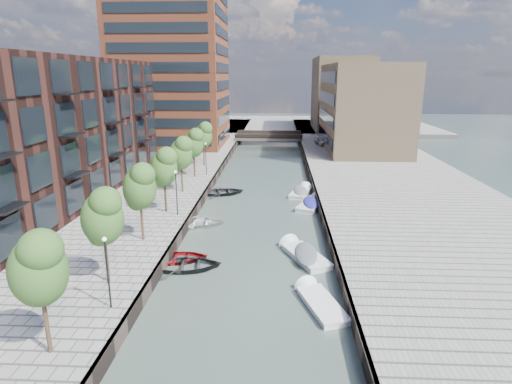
# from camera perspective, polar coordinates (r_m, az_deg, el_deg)

# --- Properties ---
(water) EXTENTS (300.00, 300.00, 0.00)m
(water) POSITION_cam_1_polar(r_m,az_deg,el_deg) (54.23, 0.93, 1.17)
(water) COLOR #38473F
(water) RESTS_ON ground
(quay_right) EXTENTS (20.00, 140.00, 1.00)m
(quay_right) POSITION_cam_1_polar(r_m,az_deg,el_deg) (55.89, 17.56, 1.40)
(quay_right) COLOR gray
(quay_right) RESTS_ON ground
(quay_wall_left) EXTENTS (0.25, 140.00, 1.00)m
(quay_wall_left) POSITION_cam_1_polar(r_m,az_deg,el_deg) (54.66, -5.48, 1.75)
(quay_wall_left) COLOR #332823
(quay_wall_left) RESTS_ON ground
(quay_wall_right) EXTENTS (0.25, 140.00, 1.00)m
(quay_wall_right) POSITION_cam_1_polar(r_m,az_deg,el_deg) (54.24, 7.38, 1.59)
(quay_wall_right) COLOR #332823
(quay_wall_right) RESTS_ON ground
(far_closure) EXTENTS (80.00, 40.00, 1.00)m
(far_closure) POSITION_cam_1_polar(r_m,az_deg,el_deg) (113.27, 2.05, 8.91)
(far_closure) COLOR gray
(far_closure) RESTS_ON ground
(apartment_block) EXTENTS (8.00, 38.00, 14.00)m
(apartment_block) POSITION_cam_1_polar(r_m,az_deg,el_deg) (48.11, -24.30, 7.69)
(apartment_block) COLOR black
(apartment_block) RESTS_ON quay_left
(tower) EXTENTS (18.00, 18.00, 30.00)m
(tower) POSITION_cam_1_polar(r_m,az_deg,el_deg) (79.83, -11.18, 17.05)
(tower) COLOR brown
(tower) RESTS_ON quay_left
(tan_block_near) EXTENTS (12.00, 25.00, 14.00)m
(tan_block_near) POSITION_cam_1_polar(r_m,az_deg,el_deg) (76.04, 13.95, 10.95)
(tan_block_near) COLOR tan
(tan_block_near) RESTS_ON quay_right
(tan_block_far) EXTENTS (12.00, 20.00, 16.00)m
(tan_block_far) POSITION_cam_1_polar(r_m,az_deg,el_deg) (101.61, 11.26, 12.69)
(tan_block_far) COLOR tan
(tan_block_far) RESTS_ON quay_right
(bridge) EXTENTS (13.00, 6.00, 1.30)m
(bridge) POSITION_cam_1_polar(r_m,az_deg,el_deg) (85.39, 1.72, 7.37)
(bridge) COLOR gray
(bridge) RESTS_ON ground
(tree_0) EXTENTS (2.50, 2.50, 5.95)m
(tree_0) POSITION_cam_1_polar(r_m,az_deg,el_deg) (21.10, -27.05, -8.80)
(tree_0) COLOR #382619
(tree_0) RESTS_ON quay_left
(tree_1) EXTENTS (2.50, 2.50, 5.95)m
(tree_1) POSITION_cam_1_polar(r_m,az_deg,el_deg) (26.93, -19.82, -2.91)
(tree_1) COLOR #382619
(tree_1) RESTS_ON quay_left
(tree_2) EXTENTS (2.50, 2.50, 5.95)m
(tree_2) POSITION_cam_1_polar(r_m,az_deg,el_deg) (33.22, -15.28, 0.85)
(tree_2) COLOR #382619
(tree_2) RESTS_ON quay_left
(tree_3) EXTENTS (2.50, 2.50, 5.95)m
(tree_3) POSITION_cam_1_polar(r_m,az_deg,el_deg) (39.75, -12.21, 3.39)
(tree_3) COLOR #382619
(tree_3) RESTS_ON quay_left
(tree_4) EXTENTS (2.50, 2.50, 5.95)m
(tree_4) POSITION_cam_1_polar(r_m,az_deg,el_deg) (46.42, -10.00, 5.21)
(tree_4) COLOR #382619
(tree_4) RESTS_ON quay_left
(tree_5) EXTENTS (2.50, 2.50, 5.95)m
(tree_5) POSITION_cam_1_polar(r_m,az_deg,el_deg) (53.17, -8.34, 6.56)
(tree_5) COLOR #382619
(tree_5) RESTS_ON quay_left
(tree_6) EXTENTS (2.50, 2.50, 5.95)m
(tree_6) POSITION_cam_1_polar(r_m,az_deg,el_deg) (59.98, -7.05, 7.60)
(tree_6) COLOR #382619
(tree_6) RESTS_ON quay_left
(lamp_0) EXTENTS (0.24, 0.24, 4.12)m
(lamp_0) POSITION_cam_1_polar(r_m,az_deg,el_deg) (24.50, -19.26, -9.19)
(lamp_0) COLOR black
(lamp_0) RESTS_ON quay_left
(lamp_1) EXTENTS (0.24, 0.24, 4.12)m
(lamp_1) POSITION_cam_1_polar(r_m,az_deg,el_deg) (38.90, -10.59, 0.50)
(lamp_1) COLOR black
(lamp_1) RESTS_ON quay_left
(lamp_2) EXTENTS (0.24, 0.24, 4.12)m
(lamp_2) POSITION_cam_1_polar(r_m,az_deg,el_deg) (54.20, -6.71, 4.86)
(lamp_2) COLOR black
(lamp_2) RESTS_ON quay_left
(sloop_1) EXTENTS (5.45, 4.22, 1.04)m
(sloop_1) POSITION_cam_1_polar(r_m,az_deg,el_deg) (31.26, -9.22, -10.09)
(sloop_1) COLOR #232426
(sloop_1) RESTS_ON ground
(sloop_2) EXTENTS (4.89, 3.93, 0.90)m
(sloop_2) POSITION_cam_1_polar(r_m,az_deg,el_deg) (32.62, -10.28, -9.01)
(sloop_2) COLOR maroon
(sloop_2) RESTS_ON ground
(sloop_3) EXTENTS (5.46, 4.26, 1.03)m
(sloop_3) POSITION_cam_1_polar(r_m,az_deg,el_deg) (39.48, -7.82, -4.49)
(sloop_3) COLOR silver
(sloop_3) RESTS_ON ground
(sloop_4) EXTENTS (5.94, 4.95, 1.06)m
(sloop_4) POSITION_cam_1_polar(r_m,az_deg,el_deg) (49.36, -4.58, -0.32)
(sloop_4) COLOR #242427
(sloop_4) RESTS_ON ground
(motorboat_1) EXTENTS (3.90, 5.65, 1.79)m
(motorboat_1) POSITION_cam_1_polar(r_m,az_deg,el_deg) (32.88, 6.22, -8.23)
(motorboat_1) COLOR white
(motorboat_1) RESTS_ON ground
(motorboat_2) EXTENTS (3.04, 5.09, 1.61)m
(motorboat_2) POSITION_cam_1_polar(r_m,az_deg,el_deg) (26.94, 8.23, -14.25)
(motorboat_2) COLOR white
(motorboat_2) RESTS_ON ground
(motorboat_3) EXTENTS (3.76, 5.82, 1.84)m
(motorboat_3) POSITION_cam_1_polar(r_m,az_deg,el_deg) (45.36, 7.58, -1.54)
(motorboat_3) COLOR white
(motorboat_3) RESTS_ON ground
(motorboat_4) EXTENTS (2.99, 5.27, 1.66)m
(motorboat_4) POSITION_cam_1_polar(r_m,az_deg,el_deg) (49.76, 6.06, 0.01)
(motorboat_4) COLOR white
(motorboat_4) RESTS_ON ground
(car) EXTENTS (2.64, 4.51, 1.44)m
(car) POSITION_cam_1_polar(r_m,az_deg,el_deg) (78.39, 8.76, 6.72)
(car) COLOR #A8ABAD
(car) RESTS_ON quay_right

